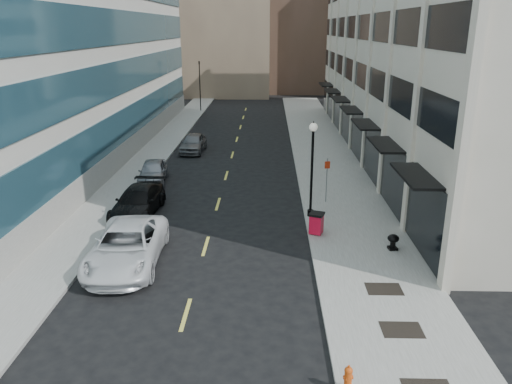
{
  "coord_description": "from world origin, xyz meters",
  "views": [
    {
      "loc": [
        2.99,
        -13.83,
        10.0
      ],
      "look_at": [
        2.4,
        8.94,
        2.45
      ],
      "focal_mm": 35.0,
      "sensor_mm": 36.0,
      "label": 1
    }
  ],
  "objects_px": {
    "car_black_pickup": "(138,202)",
    "lamppost": "(312,161)",
    "car_silver_sedan": "(153,172)",
    "traffic_signal": "(199,64)",
    "car_white_van": "(127,246)",
    "car_grey_sedan": "(193,143)",
    "fire_hydrant": "(348,378)",
    "trash_bin": "(316,223)",
    "sign_post": "(327,174)",
    "urn_planter": "(393,240)"
  },
  "relations": [
    {
      "from": "car_white_van",
      "to": "urn_planter",
      "type": "xyz_separation_m",
      "value": [
        12.0,
        1.55,
        -0.27
      ]
    },
    {
      "from": "car_black_pickup",
      "to": "lamppost",
      "type": "xyz_separation_m",
      "value": [
        9.56,
        -0.33,
        2.47
      ]
    },
    {
      "from": "lamppost",
      "to": "urn_planter",
      "type": "bearing_deg",
      "value": -50.49
    },
    {
      "from": "fire_hydrant",
      "to": "lamppost",
      "type": "xyz_separation_m",
      "value": [
        -0.0,
        13.8,
        2.7
      ]
    },
    {
      "from": "trash_bin",
      "to": "car_black_pickup",
      "type": "bearing_deg",
      "value": -175.17
    },
    {
      "from": "car_silver_sedan",
      "to": "lamppost",
      "type": "relative_size",
      "value": 0.84
    },
    {
      "from": "car_grey_sedan",
      "to": "urn_planter",
      "type": "distance_m",
      "value": 22.93
    },
    {
      "from": "fire_hydrant",
      "to": "urn_planter",
      "type": "relative_size",
      "value": 1.08
    },
    {
      "from": "urn_planter",
      "to": "fire_hydrant",
      "type": "bearing_deg",
      "value": -110.13
    },
    {
      "from": "car_black_pickup",
      "to": "car_grey_sedan",
      "type": "relative_size",
      "value": 1.17
    },
    {
      "from": "car_grey_sedan",
      "to": "fire_hydrant",
      "type": "bearing_deg",
      "value": -71.34
    },
    {
      "from": "car_white_van",
      "to": "car_black_pickup",
      "type": "height_order",
      "value": "car_white_van"
    },
    {
      "from": "car_black_pickup",
      "to": "fire_hydrant",
      "type": "bearing_deg",
      "value": -52.42
    },
    {
      "from": "car_grey_sedan",
      "to": "fire_hydrant",
      "type": "xyz_separation_m",
      "value": [
        8.65,
        -29.0,
        -0.24
      ]
    },
    {
      "from": "traffic_signal",
      "to": "lamppost",
      "type": "distance_m",
      "value": 37.86
    },
    {
      "from": "car_black_pickup",
      "to": "car_white_van",
      "type": "bearing_deg",
      "value": -76.66
    },
    {
      "from": "fire_hydrant",
      "to": "lamppost",
      "type": "bearing_deg",
      "value": 88.38
    },
    {
      "from": "urn_planter",
      "to": "car_black_pickup",
      "type": "bearing_deg",
      "value": 160.69
    },
    {
      "from": "traffic_signal",
      "to": "car_grey_sedan",
      "type": "bearing_deg",
      "value": -84.16
    },
    {
      "from": "trash_bin",
      "to": "lamppost",
      "type": "relative_size",
      "value": 0.21
    },
    {
      "from": "car_white_van",
      "to": "car_black_pickup",
      "type": "distance_m",
      "value": 6.23
    },
    {
      "from": "car_black_pickup",
      "to": "trash_bin",
      "type": "relative_size",
      "value": 4.81
    },
    {
      "from": "traffic_signal",
      "to": "sign_post",
      "type": "height_order",
      "value": "traffic_signal"
    },
    {
      "from": "car_black_pickup",
      "to": "sign_post",
      "type": "bearing_deg",
      "value": 14.24
    },
    {
      "from": "car_grey_sedan",
      "to": "sign_post",
      "type": "distance_m",
      "value": 16.16
    },
    {
      "from": "trash_bin",
      "to": "sign_post",
      "type": "xyz_separation_m",
      "value": [
        1.0,
        4.83,
        1.09
      ]
    },
    {
      "from": "car_grey_sedan",
      "to": "trash_bin",
      "type": "bearing_deg",
      "value": -61.6
    },
    {
      "from": "car_grey_sedan",
      "to": "fire_hydrant",
      "type": "height_order",
      "value": "car_grey_sedan"
    },
    {
      "from": "trash_bin",
      "to": "lamppost",
      "type": "xyz_separation_m",
      "value": [
        -0.1,
        2.47,
        2.5
      ]
    },
    {
      "from": "fire_hydrant",
      "to": "lamppost",
      "type": "relative_size",
      "value": 0.15
    },
    {
      "from": "car_grey_sedan",
      "to": "urn_planter",
      "type": "xyz_separation_m",
      "value": [
        12.15,
        -19.45,
        -0.18
      ]
    },
    {
      "from": "car_grey_sedan",
      "to": "sign_post",
      "type": "xyz_separation_m",
      "value": [
        9.75,
        -12.84,
        1.06
      ]
    },
    {
      "from": "lamppost",
      "to": "car_silver_sedan",
      "type": "bearing_deg",
      "value": 147.31
    },
    {
      "from": "traffic_signal",
      "to": "car_black_pickup",
      "type": "xyz_separation_m",
      "value": [
        1.24,
        -35.87,
        -4.95
      ]
    },
    {
      "from": "car_black_pickup",
      "to": "car_silver_sedan",
      "type": "height_order",
      "value": "car_black_pickup"
    },
    {
      "from": "car_white_van",
      "to": "car_silver_sedan",
      "type": "distance_m",
      "value": 12.39
    },
    {
      "from": "traffic_signal",
      "to": "lamppost",
      "type": "relative_size",
      "value": 1.33
    },
    {
      "from": "car_white_van",
      "to": "fire_hydrant",
      "type": "relative_size",
      "value": 7.88
    },
    {
      "from": "fire_hydrant",
      "to": "trash_bin",
      "type": "relative_size",
      "value": 0.72
    },
    {
      "from": "car_grey_sedan",
      "to": "car_black_pickup",
      "type": "bearing_deg",
      "value": -91.46
    },
    {
      "from": "traffic_signal",
      "to": "car_white_van",
      "type": "bearing_deg",
      "value": -86.87
    },
    {
      "from": "car_black_pickup",
      "to": "lamppost",
      "type": "bearing_deg",
      "value": 1.5
    },
    {
      "from": "sign_post",
      "to": "car_black_pickup",
      "type": "bearing_deg",
      "value": -178.03
    },
    {
      "from": "trash_bin",
      "to": "urn_planter",
      "type": "height_order",
      "value": "trash_bin"
    },
    {
      "from": "traffic_signal",
      "to": "fire_hydrant",
      "type": "height_order",
      "value": "traffic_signal"
    },
    {
      "from": "traffic_signal",
      "to": "car_silver_sedan",
      "type": "relative_size",
      "value": 1.59
    },
    {
      "from": "traffic_signal",
      "to": "car_white_van",
      "type": "relative_size",
      "value": 1.11
    },
    {
      "from": "urn_planter",
      "to": "car_grey_sedan",
      "type": "bearing_deg",
      "value": 122.0
    },
    {
      "from": "car_silver_sedan",
      "to": "lamppost",
      "type": "xyz_separation_m",
      "value": [
        10.1,
        -6.48,
        2.49
      ]
    },
    {
      "from": "car_black_pickup",
      "to": "lamppost",
      "type": "height_order",
      "value": "lamppost"
    }
  ]
}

